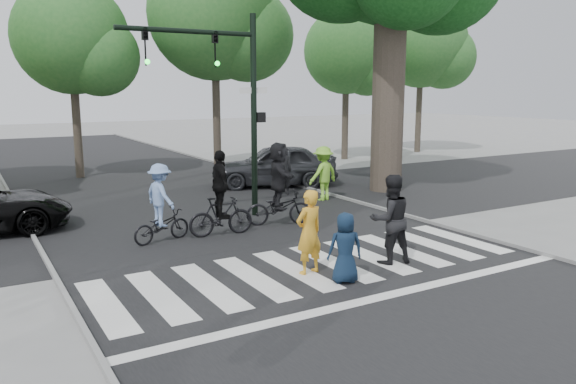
# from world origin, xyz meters

# --- Properties ---
(ground) EXTENTS (120.00, 120.00, 0.00)m
(ground) POSITION_xyz_m (0.00, 0.00, 0.00)
(ground) COLOR gray
(ground) RESTS_ON ground
(road_stem) EXTENTS (10.00, 70.00, 0.01)m
(road_stem) POSITION_xyz_m (0.00, 5.00, 0.01)
(road_stem) COLOR black
(road_stem) RESTS_ON ground
(road_cross) EXTENTS (70.00, 10.00, 0.01)m
(road_cross) POSITION_xyz_m (0.00, 8.00, 0.01)
(road_cross) COLOR black
(road_cross) RESTS_ON ground
(curb_left) EXTENTS (0.10, 70.00, 0.10)m
(curb_left) POSITION_xyz_m (-5.05, 5.00, 0.05)
(curb_left) COLOR gray
(curb_left) RESTS_ON ground
(curb_right) EXTENTS (0.10, 70.00, 0.10)m
(curb_right) POSITION_xyz_m (5.05, 5.00, 0.05)
(curb_right) COLOR gray
(curb_right) RESTS_ON ground
(crosswalk) EXTENTS (10.00, 3.85, 0.01)m
(crosswalk) POSITION_xyz_m (0.00, 0.66, 0.01)
(crosswalk) COLOR silver
(crosswalk) RESTS_ON ground
(traffic_signal) EXTENTS (4.45, 0.29, 6.00)m
(traffic_signal) POSITION_xyz_m (0.35, 6.20, 3.90)
(traffic_signal) COLOR black
(traffic_signal) RESTS_ON ground
(bg_tree_2) EXTENTS (5.04, 4.80, 8.40)m
(bg_tree_2) POSITION_xyz_m (-1.76, 16.62, 5.78)
(bg_tree_2) COLOR brown
(bg_tree_2) RESTS_ON ground
(bg_tree_3) EXTENTS (6.30, 6.00, 10.20)m
(bg_tree_3) POSITION_xyz_m (4.31, 15.27, 6.94)
(bg_tree_3) COLOR brown
(bg_tree_3) RESTS_ON ground
(bg_tree_4) EXTENTS (4.83, 4.60, 8.15)m
(bg_tree_4) POSITION_xyz_m (12.23, 16.12, 5.64)
(bg_tree_4) COLOR brown
(bg_tree_4) RESTS_ON ground
(bg_tree_5) EXTENTS (5.67, 5.40, 9.30)m
(bg_tree_5) POSITION_xyz_m (18.27, 16.69, 6.36)
(bg_tree_5) COLOR brown
(bg_tree_5) RESTS_ON ground
(pedestrian_woman) EXTENTS (0.71, 0.52, 1.80)m
(pedestrian_woman) POSITION_xyz_m (-0.37, 0.66, 0.90)
(pedestrian_woman) COLOR gold
(pedestrian_woman) RESTS_ON ground
(pedestrian_child) EXTENTS (0.82, 0.68, 1.44)m
(pedestrian_child) POSITION_xyz_m (-0.05, -0.17, 0.72)
(pedestrian_child) COLOR #112238
(pedestrian_child) RESTS_ON ground
(pedestrian_adult) EXTENTS (1.10, 0.93, 2.00)m
(pedestrian_adult) POSITION_xyz_m (1.59, 0.38, 1.00)
(pedestrian_adult) COLOR black
(pedestrian_adult) RESTS_ON ground
(cyclist_left) EXTENTS (1.67, 1.14, 2.01)m
(cyclist_left) POSITION_xyz_m (-2.25, 4.66, 0.87)
(cyclist_left) COLOR black
(cyclist_left) RESTS_ON ground
(cyclist_mid) EXTENTS (1.79, 1.10, 2.28)m
(cyclist_mid) POSITION_xyz_m (-0.69, 4.47, 0.94)
(cyclist_mid) COLOR black
(cyclist_mid) RESTS_ON ground
(cyclist_right) EXTENTS (1.98, 1.83, 2.38)m
(cyclist_right) POSITION_xyz_m (1.23, 4.76, 1.06)
(cyclist_right) COLOR black
(cyclist_right) RESTS_ON ground
(car_grey) EXTENTS (5.31, 3.69, 1.68)m
(car_grey) POSITION_xyz_m (4.30, 10.53, 0.84)
(car_grey) COLOR #2E2F33
(car_grey) RESTS_ON ground
(bystander_hivis) EXTENTS (1.34, 0.95, 1.89)m
(bystander_hivis) POSITION_xyz_m (4.34, 7.11, 0.95)
(bystander_hivis) COLOR #84D036
(bystander_hivis) RESTS_ON ground
(bystander_dark) EXTENTS (0.77, 0.64, 1.79)m
(bystander_dark) POSITION_xyz_m (3.67, 8.73, 0.90)
(bystander_dark) COLOR black
(bystander_dark) RESTS_ON ground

